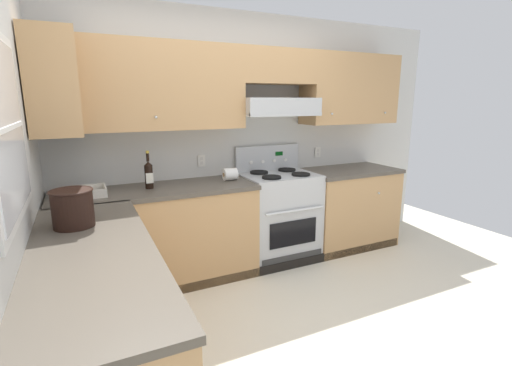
{
  "coord_description": "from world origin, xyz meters",
  "views": [
    {
      "loc": [
        -1.25,
        -2.01,
        1.68
      ],
      "look_at": [
        0.06,
        0.7,
        1.0
      ],
      "focal_mm": 25.73,
      "sensor_mm": 36.0,
      "label": 1
    }
  ],
  "objects_px": {
    "stove": "(279,216)",
    "bowl": "(85,193)",
    "bucket": "(73,207)",
    "paper_towel_roll": "(230,174)",
    "wine_bottle": "(149,174)"
  },
  "relations": [
    {
      "from": "bowl",
      "to": "paper_towel_roll",
      "type": "bearing_deg",
      "value": 2.81
    },
    {
      "from": "bucket",
      "to": "paper_towel_roll",
      "type": "xyz_separation_m",
      "value": [
        1.38,
        0.84,
        -0.06
      ]
    },
    {
      "from": "bowl",
      "to": "bucket",
      "type": "distance_m",
      "value": 0.79
    },
    {
      "from": "bucket",
      "to": "paper_towel_roll",
      "type": "bearing_deg",
      "value": 31.42
    },
    {
      "from": "stove",
      "to": "wine_bottle",
      "type": "bearing_deg",
      "value": 178.99
    },
    {
      "from": "wine_bottle",
      "to": "bucket",
      "type": "height_order",
      "value": "wine_bottle"
    },
    {
      "from": "wine_bottle",
      "to": "bucket",
      "type": "relative_size",
      "value": 1.33
    },
    {
      "from": "wine_bottle",
      "to": "paper_towel_roll",
      "type": "distance_m",
      "value": 0.78
    },
    {
      "from": "wine_bottle",
      "to": "bowl",
      "type": "xyz_separation_m",
      "value": [
        -0.53,
        -0.05,
        -0.11
      ]
    },
    {
      "from": "bowl",
      "to": "bucket",
      "type": "xyz_separation_m",
      "value": [
        -0.08,
        -0.78,
        0.1
      ]
    },
    {
      "from": "stove",
      "to": "bucket",
      "type": "xyz_separation_m",
      "value": [
        -1.92,
        -0.81,
        0.56
      ]
    },
    {
      "from": "bucket",
      "to": "stove",
      "type": "bearing_deg",
      "value": 22.86
    },
    {
      "from": "stove",
      "to": "bowl",
      "type": "relative_size",
      "value": 3.69
    },
    {
      "from": "bowl",
      "to": "paper_towel_roll",
      "type": "relative_size",
      "value": 2.44
    },
    {
      "from": "bucket",
      "to": "paper_towel_roll",
      "type": "height_order",
      "value": "bucket"
    }
  ]
}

